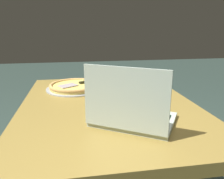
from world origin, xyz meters
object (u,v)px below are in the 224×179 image
object	(u,v)px
dining_table	(108,116)
laptop	(131,113)
pizza_plate	(132,81)
pizza_tray	(75,86)
table_knife	(144,94)

from	to	relation	value
dining_table	laptop	size ratio (longest dim) A/B	2.90
dining_table	laptop	world-z (taller)	laptop
dining_table	pizza_plate	distance (m)	0.43
dining_table	laptop	bearing A→B (deg)	10.11
laptop	pizza_tray	world-z (taller)	laptop
pizza_plate	table_knife	distance (m)	0.26
laptop	pizza_plate	world-z (taller)	laptop
pizza_plate	pizza_tray	world-z (taller)	same
laptop	pizza_tray	xyz separation A→B (m)	(-0.56, -0.21, -0.03)
laptop	dining_table	bearing A→B (deg)	-169.89
dining_table	pizza_plate	xyz separation A→B (m)	(-0.36, 0.22, 0.09)
table_knife	dining_table	bearing A→B (deg)	-64.80
laptop	table_knife	size ratio (longest dim) A/B	1.74
table_knife	pizza_plate	bearing A→B (deg)	179.96
dining_table	table_knife	size ratio (longest dim) A/B	5.06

